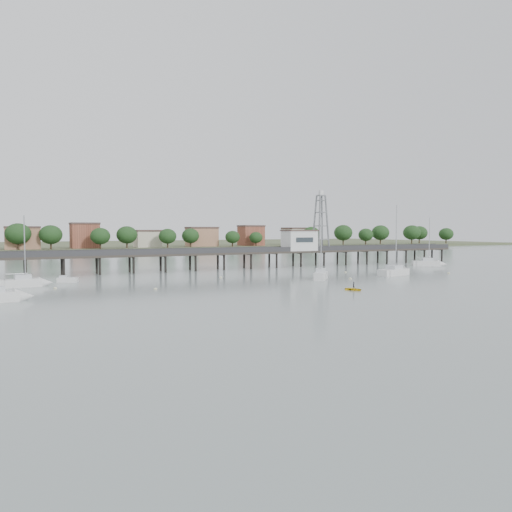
{
  "coord_description": "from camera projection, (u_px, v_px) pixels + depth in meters",
  "views": [
    {
      "loc": [
        -41.78,
        -47.75,
        9.27
      ],
      "look_at": [
        3.6,
        42.0,
        4.0
      ],
      "focal_mm": 35.0,
      "sensor_mm": 36.0,
      "label": 1
    }
  ],
  "objects": [
    {
      "name": "ground_plane",
      "position": [
        383.0,
        305.0,
        61.86
      ],
      "size": [
        500.0,
        500.0,
        0.0
      ],
      "primitive_type": "plane",
      "color": "gray",
      "rests_on": "ground"
    },
    {
      "name": "pier",
      "position": [
        207.0,
        254.0,
        115.14
      ],
      "size": [
        150.0,
        5.0,
        5.5
      ],
      "color": "#2D2823",
      "rests_on": "ground"
    },
    {
      "name": "pier_building",
      "position": [
        299.0,
        240.0,
        126.25
      ],
      "size": [
        8.4,
        5.4,
        5.3
      ],
      "color": "silver",
      "rests_on": "ground"
    },
    {
      "name": "lattice_tower",
      "position": [
        321.0,
        223.0,
        128.95
      ],
      "size": [
        3.2,
        3.2,
        15.5
      ],
      "color": "slate",
      "rests_on": "ground"
    },
    {
      "name": "sailboat_c",
      "position": [
        321.0,
        275.0,
        94.87
      ],
      "size": [
        6.38,
        6.98,
        12.22
      ],
      "rotation": [
        0.0,
        0.0,
        0.87
      ],
      "color": "silver",
      "rests_on": "ground"
    },
    {
      "name": "sailboat_a",
      "position": [
        3.0,
        297.0,
        64.36
      ],
      "size": [
        8.39,
        3.79,
        13.39
      ],
      "rotation": [
        0.0,
        0.0,
        0.18
      ],
      "color": "silver",
      "rests_on": "ground"
    },
    {
      "name": "sailboat_e",
      "position": [
        432.0,
        263.0,
        128.44
      ],
      "size": [
        7.96,
        5.96,
        13.05
      ],
      "rotation": [
        0.0,
        0.0,
        -0.53
      ],
      "color": "silver",
      "rests_on": "ground"
    },
    {
      "name": "sailboat_b",
      "position": [
        30.0,
        283.0,
        81.56
      ],
      "size": [
        7.52,
        2.89,
        12.21
      ],
      "rotation": [
        0.0,
        0.0,
        0.1
      ],
      "color": "silver",
      "rests_on": "ground"
    },
    {
      "name": "sailboat_d",
      "position": [
        399.0,
        272.0,
        102.93
      ],
      "size": [
        9.67,
        5.01,
        15.24
      ],
      "rotation": [
        0.0,
        0.0,
        0.26
      ],
      "color": "silver",
      "rests_on": "ground"
    },
    {
      "name": "white_tender",
      "position": [
        67.0,
        280.0,
        88.27
      ],
      "size": [
        3.7,
        2.56,
        1.33
      ],
      "rotation": [
        0.0,
        0.0,
        -0.37
      ],
      "color": "silver",
      "rests_on": "ground"
    },
    {
      "name": "yellow_dinghy",
      "position": [
        354.0,
        290.0,
        76.59
      ],
      "size": [
        2.08,
        1.25,
        2.81
      ],
      "primitive_type": "imported",
      "rotation": [
        0.0,
        0.0,
        0.36
      ],
      "color": "yellow",
      "rests_on": "ground"
    },
    {
      "name": "dinghy_occupant",
      "position": [
        354.0,
        290.0,
        76.59
      ],
      "size": [
        0.68,
        1.11,
        0.25
      ],
      "primitive_type": "imported",
      "rotation": [
        0.0,
        0.0,
        3.45
      ],
      "color": "black",
      "rests_on": "ground"
    },
    {
      "name": "mooring_buoys",
      "position": [
        277.0,
        279.0,
        93.43
      ],
      "size": [
        77.93,
        13.76,
        0.39
      ],
      "color": "beige",
      "rests_on": "ground"
    },
    {
      "name": "far_shore",
      "position": [
        90.0,
        245.0,
        275.48
      ],
      "size": [
        500.0,
        170.0,
        10.4
      ],
      "color": "#475133",
      "rests_on": "ground"
    }
  ]
}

